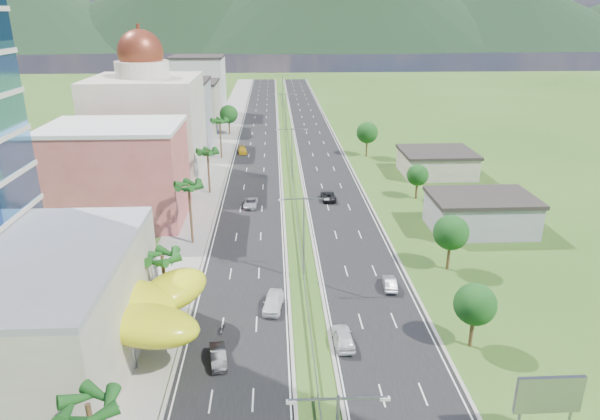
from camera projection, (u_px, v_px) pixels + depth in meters
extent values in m
plane|color=#2D5119|center=(309.00, 323.00, 57.97)|extent=(500.00, 500.00, 0.00)
cube|color=black|center=(258.00, 138.00, 141.81)|extent=(11.00, 260.00, 0.04)
cube|color=black|center=(315.00, 138.00, 142.52)|extent=(11.00, 260.00, 0.04)
cube|color=gray|center=(223.00, 139.00, 141.35)|extent=(7.00, 260.00, 0.12)
cube|color=gray|center=(289.00, 153.00, 125.12)|extent=(0.08, 216.00, 0.28)
cube|color=gray|center=(281.00, 92.00, 220.64)|extent=(0.10, 0.12, 0.70)
cube|color=gray|center=(313.00, 400.00, 30.74)|extent=(2.88, 0.12, 0.12)
cube|color=gray|center=(363.00, 398.00, 30.87)|extent=(2.88, 0.12, 0.12)
cube|color=silver|center=(291.00, 402.00, 30.71)|extent=(0.60, 0.25, 0.18)
cube|color=silver|center=(385.00, 399.00, 30.97)|extent=(0.60, 0.25, 0.18)
cylinder|color=gray|center=(304.00, 240.00, 65.40)|extent=(0.20, 0.20, 11.00)
cube|color=gray|center=(292.00, 199.00, 63.48)|extent=(2.88, 0.12, 0.12)
cube|color=gray|center=(316.00, 199.00, 63.62)|extent=(2.88, 0.12, 0.12)
cube|color=silver|center=(281.00, 200.00, 63.46)|extent=(0.60, 0.25, 0.18)
cube|color=silver|center=(327.00, 199.00, 63.71)|extent=(0.60, 0.25, 0.18)
cylinder|color=gray|center=(292.00, 156.00, 102.83)|extent=(0.20, 0.20, 11.00)
cube|color=gray|center=(284.00, 129.00, 100.90)|extent=(2.88, 0.12, 0.12)
cube|color=gray|center=(299.00, 129.00, 101.04)|extent=(2.88, 0.12, 0.12)
cube|color=silver|center=(277.00, 130.00, 100.88)|extent=(0.60, 0.25, 0.18)
cube|color=silver|center=(306.00, 129.00, 101.13)|extent=(0.60, 0.25, 0.18)
cylinder|color=gray|center=(286.00, 114.00, 144.93)|extent=(0.20, 0.20, 11.00)
cube|color=gray|center=(280.00, 94.00, 143.00)|extent=(2.88, 0.12, 0.12)
cube|color=gray|center=(291.00, 94.00, 143.14)|extent=(2.88, 0.12, 0.12)
cube|color=silver|center=(276.00, 95.00, 142.98)|extent=(0.60, 0.25, 0.18)
cube|color=silver|center=(296.00, 95.00, 143.23)|extent=(0.60, 0.25, 0.18)
cylinder|color=gray|center=(283.00, 91.00, 187.02)|extent=(0.20, 0.20, 11.00)
cube|color=gray|center=(278.00, 75.00, 185.10)|extent=(2.88, 0.12, 0.12)
cube|color=gray|center=(287.00, 75.00, 185.24)|extent=(2.88, 0.12, 0.12)
cube|color=silver|center=(275.00, 76.00, 185.08)|extent=(0.60, 0.25, 0.18)
cube|color=silver|center=(290.00, 76.00, 185.33)|extent=(0.60, 0.25, 0.18)
cylinder|color=gray|center=(75.00, 323.00, 54.27)|extent=(0.50, 0.50, 4.00)
cylinder|color=gray|center=(133.00, 350.00, 49.93)|extent=(0.50, 0.50, 4.00)
cylinder|color=gray|center=(78.00, 372.00, 46.93)|extent=(0.50, 0.50, 4.00)
cylinder|color=gray|center=(164.00, 321.00, 54.70)|extent=(0.50, 0.50, 4.00)
cube|color=#B35149|center=(118.00, 175.00, 83.97)|extent=(20.00, 15.00, 15.00)
cube|color=#BCB29C|center=(148.00, 129.00, 104.61)|extent=(20.00, 20.00, 20.00)
cylinder|color=#BCB29C|center=(142.00, 69.00, 100.59)|extent=(10.00, 10.00, 3.00)
sphere|color=maroon|center=(141.00, 52.00, 99.54)|extent=(8.40, 8.40, 8.40)
cube|color=gray|center=(176.00, 116.00, 128.75)|extent=(16.00, 15.00, 16.00)
cube|color=#9E9282|center=(189.00, 107.00, 149.86)|extent=(16.00, 15.00, 13.00)
cube|color=silver|center=(199.00, 87.00, 170.50)|extent=(16.00, 15.00, 18.00)
cube|color=#D85919|center=(549.00, 395.00, 40.32)|extent=(5.20, 0.35, 3.20)
cube|color=gray|center=(480.00, 215.00, 81.80)|extent=(15.00, 10.00, 5.00)
cube|color=#9E9282|center=(436.00, 164.00, 110.07)|extent=(14.00, 12.00, 4.40)
cylinder|color=#47301C|center=(165.00, 287.00, 57.80)|extent=(0.36, 0.36, 7.50)
cylinder|color=#47301C|center=(191.00, 215.00, 76.25)|extent=(0.36, 0.36, 9.00)
cylinder|color=#47301C|center=(209.00, 172.00, 97.94)|extent=(0.36, 0.36, 8.00)
cylinder|color=#47301C|center=(221.00, 139.00, 121.19)|extent=(0.36, 0.36, 8.80)
cylinder|color=#47301C|center=(229.00, 126.00, 145.26)|extent=(0.40, 0.40, 4.90)
sphere|color=#184C17|center=(229.00, 114.00, 144.16)|extent=(4.90, 4.90, 4.90)
cylinder|color=#47301C|center=(472.00, 328.00, 53.31)|extent=(0.40, 0.40, 4.20)
sphere|color=#184C17|center=(475.00, 304.00, 52.37)|extent=(4.20, 4.20, 4.20)
cylinder|color=#47301C|center=(449.00, 253.00, 69.30)|extent=(0.40, 0.40, 4.55)
sphere|color=#184C17|center=(451.00, 232.00, 68.27)|extent=(4.55, 4.55, 4.55)
cylinder|color=#47301C|center=(417.00, 188.00, 95.75)|extent=(0.40, 0.40, 3.85)
sphere|color=#184C17|center=(418.00, 175.00, 94.89)|extent=(3.85, 3.85, 3.85)
cylinder|color=#47301C|center=(367.00, 146.00, 123.45)|extent=(0.40, 0.40, 4.90)
sphere|color=#184C17|center=(367.00, 133.00, 122.35)|extent=(4.90, 4.90, 4.90)
imported|color=white|center=(273.00, 302.00, 60.43)|extent=(2.73, 5.27, 1.72)
imported|color=black|center=(218.00, 356.00, 51.15)|extent=(2.15, 4.42, 1.39)
imported|color=#A5A8AC|center=(251.00, 203.00, 92.06)|extent=(2.56, 4.95, 1.33)
imported|color=gold|center=(242.00, 150.00, 126.77)|extent=(2.56, 5.10, 1.42)
imported|color=silver|center=(343.00, 337.00, 53.97)|extent=(2.17, 4.94, 1.65)
imported|color=#97989E|center=(390.00, 283.00, 65.00)|extent=(1.79, 4.23, 1.36)
imported|color=black|center=(328.00, 196.00, 95.40)|extent=(2.51, 5.22, 1.44)
imported|color=black|center=(223.00, 327.00, 56.06)|extent=(0.73, 1.83, 1.14)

